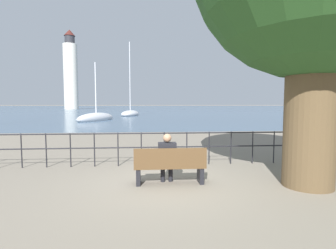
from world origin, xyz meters
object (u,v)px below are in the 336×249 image
(park_bench, at_px, (170,167))
(sailboat_0, at_px, (130,114))
(seated_person_left, at_px, (167,156))
(sailboat_1, at_px, (96,118))
(harbor_lighthouse, at_px, (71,73))

(park_bench, xyz_separation_m, sailboat_0, (-3.19, 38.32, -0.12))
(park_bench, relative_size, seated_person_left, 1.41)
(park_bench, distance_m, sailboat_1, 25.91)
(sailboat_0, bearing_deg, harbor_lighthouse, 124.34)
(park_bench, xyz_separation_m, seated_person_left, (-0.06, 0.08, 0.24))
(seated_person_left, distance_m, sailboat_0, 38.37)
(sailboat_1, distance_m, harbor_lighthouse, 76.51)
(sailboat_0, height_order, sailboat_1, sailboat_0)
(sailboat_0, bearing_deg, seated_person_left, -74.68)
(sailboat_0, height_order, harbor_lighthouse, harbor_lighthouse)
(sailboat_0, bearing_deg, sailboat_1, -92.96)
(harbor_lighthouse, bearing_deg, park_bench, -73.39)
(park_bench, relative_size, sailboat_0, 0.14)
(park_bench, bearing_deg, sailboat_1, 104.28)
(harbor_lighthouse, bearing_deg, sailboat_0, -66.30)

